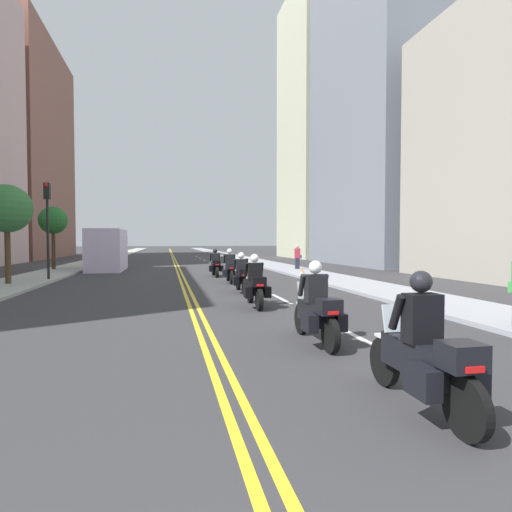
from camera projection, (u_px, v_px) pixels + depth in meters
ground_plane at (174, 259)px, 46.98m from camera, size 264.00×264.00×0.00m
sidewalk_left at (103, 259)px, 45.39m from camera, size 2.84×144.00×0.12m
sidewalk_right at (240, 258)px, 48.56m from camera, size 2.84×144.00×0.12m
centreline_yellow_inner at (173, 259)px, 46.95m from camera, size 0.12×132.00×0.01m
centreline_yellow_outer at (175, 259)px, 47.00m from camera, size 0.12×132.00×0.01m
lane_dashes_white at (223, 270)px, 29.06m from camera, size 0.14×56.40×0.01m
building_right_1 at (374, 102)px, 36.08m from camera, size 6.33×15.38×28.15m
building_left_2 at (17, 150)px, 49.59m from camera, size 8.86×20.07×25.69m
building_right_2 at (320, 127)px, 50.58m from camera, size 7.82×12.01×31.79m
motorcycle_0 at (426, 355)px, 4.81m from camera, size 0.77×2.29×1.65m
motorcycle_1 at (317, 310)px, 8.03m from camera, size 0.76×2.23×1.62m
motorcycle_2 at (255, 286)px, 12.58m from camera, size 0.77×2.25×1.61m
motorcycle_3 at (242, 276)px, 16.22m from camera, size 0.76×2.13×1.57m
motorcycle_4 at (230, 269)px, 19.95m from camera, size 0.78×2.22×1.64m
motorcycle_5 at (215, 265)px, 23.45m from camera, size 0.77×2.13×1.59m
traffic_cone_0 at (302, 275)px, 19.40m from camera, size 0.34×0.34×0.82m
traffic_light_near at (47, 214)px, 20.58m from camera, size 0.28×0.38×4.87m
pedestrian_0 at (297, 257)px, 28.26m from camera, size 0.48×0.23×1.75m
street_tree_0 at (7, 209)px, 18.36m from camera, size 2.12×2.12×4.50m
street_tree_1 at (53, 221)px, 28.07m from camera, size 1.85×1.85×4.34m
parked_truck at (108, 252)px, 28.84m from camera, size 2.20×6.50×2.80m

